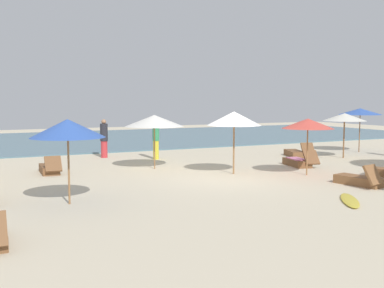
# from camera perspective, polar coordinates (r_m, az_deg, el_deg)

# --- Properties ---
(ground_plane) EXTENTS (60.00, 60.00, 0.00)m
(ground_plane) POSITION_cam_1_polar(r_m,az_deg,el_deg) (16.19, 4.19, -4.15)
(ground_plane) COLOR beige
(ocean_water) EXTENTS (48.00, 16.00, 0.06)m
(ocean_water) POSITION_cam_1_polar(r_m,az_deg,el_deg) (31.94, -11.32, 0.59)
(ocean_water) COLOR slate
(ocean_water) RESTS_ON ground_plane
(umbrella_1) EXTENTS (1.84, 1.84, 2.03)m
(umbrella_1) POSITION_cam_1_polar(r_m,az_deg,el_deg) (17.05, 13.95, 2.43)
(umbrella_1) COLOR olive
(umbrella_1) RESTS_ON ground_plane
(umbrella_2) EXTENTS (2.29, 2.29, 2.10)m
(umbrella_2) POSITION_cam_1_polar(r_m,az_deg,el_deg) (18.14, -4.62, 2.84)
(umbrella_2) COLOR olive
(umbrella_2) RESTS_ON ground_plane
(umbrella_3) EXTENTS (2.14, 2.14, 2.24)m
(umbrella_3) POSITION_cam_1_polar(r_m,az_deg,el_deg) (25.32, 19.84, 3.75)
(umbrella_3) COLOR brown
(umbrella_3) RESTS_ON ground_plane
(umbrella_5) EXTENTS (1.92, 1.92, 2.21)m
(umbrella_5) POSITION_cam_1_polar(r_m,az_deg,el_deg) (12.35, -14.93, 1.85)
(umbrella_5) COLOR olive
(umbrella_5) RESTS_ON ground_plane
(umbrella_6) EXTENTS (1.95, 1.95, 2.07)m
(umbrella_6) POSITION_cam_1_polar(r_m,az_deg,el_deg) (22.51, 18.12, 3.14)
(umbrella_6) COLOR brown
(umbrella_6) RESTS_ON ground_plane
(umbrella_7) EXTENTS (1.97, 1.97, 2.27)m
(umbrella_7) POSITION_cam_1_polar(r_m,az_deg,el_deg) (16.87, 5.15, 3.11)
(umbrella_7) COLOR olive
(umbrella_7) RESTS_ON ground_plane
(lounger_0) EXTENTS (1.14, 1.79, 0.69)m
(lounger_0) POSITION_cam_1_polar(r_m,az_deg,el_deg) (22.61, 12.54, -1.08)
(lounger_0) COLOR brown
(lounger_0) RESTS_ON ground_plane
(lounger_1) EXTENTS (0.91, 1.73, 0.74)m
(lounger_1) POSITION_cam_1_polar(r_m,az_deg,el_deg) (15.66, 19.84, -4.17)
(lounger_1) COLOR brown
(lounger_1) RESTS_ON ground_plane
(lounger_4) EXTENTS (0.92, 1.77, 0.70)m
(lounger_4) POSITION_cam_1_polar(r_m,az_deg,el_deg) (19.41, 12.84, -2.14)
(lounger_4) COLOR brown
(lounger_4) RESTS_ON ground_plane
(lounger_6) EXTENTS (0.67, 1.72, 0.69)m
(lounger_6) POSITION_cam_1_polar(r_m,az_deg,el_deg) (17.92, -16.99, -2.89)
(lounger_6) COLOR brown
(lounger_6) RESTS_ON ground_plane
(person_0) EXTENTS (0.48, 0.48, 1.79)m
(person_0) POSITION_cam_1_polar(r_m,az_deg,el_deg) (21.98, -10.69, 0.69)
(person_0) COLOR #BF3338
(person_0) RESTS_ON ground_plane
(person_2) EXTENTS (0.41, 0.41, 1.96)m
(person_2) POSITION_cam_1_polar(r_m,az_deg,el_deg) (21.05, -4.43, 0.89)
(person_2) COLOR yellow
(person_2) RESTS_ON ground_plane
(surfboard) EXTENTS (1.44, 1.74, 0.07)m
(surfboard) POSITION_cam_1_polar(r_m,az_deg,el_deg) (13.18, 18.68, -6.52)
(surfboard) COLOR gold
(surfboard) RESTS_ON ground_plane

